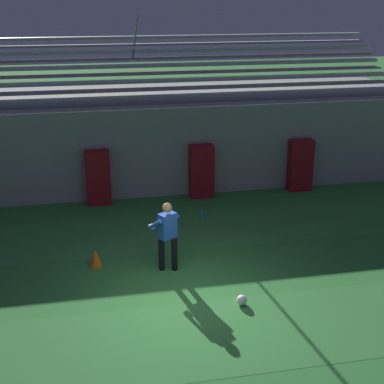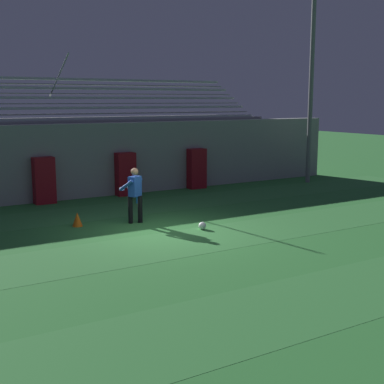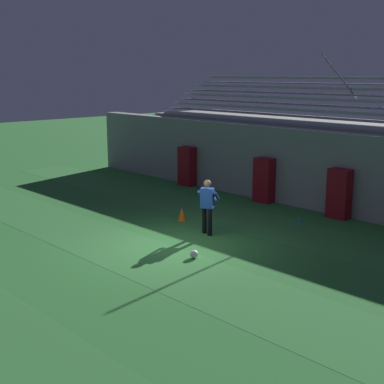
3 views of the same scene
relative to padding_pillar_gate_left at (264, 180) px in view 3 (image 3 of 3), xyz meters
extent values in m
plane|color=#2D7533|center=(1.58, -5.95, -0.83)|extent=(80.00, 80.00, 0.00)
cube|color=#337A38|center=(1.58, -7.17, -0.83)|extent=(28.00, 2.39, 0.01)
cube|color=#337A38|center=(1.58, -2.40, -0.83)|extent=(28.00, 2.39, 0.01)
cube|color=gray|center=(1.58, 0.55, 0.57)|extent=(24.00, 0.60, 2.80)
cube|color=maroon|center=(0.00, 0.00, 0.00)|extent=(0.74, 0.44, 1.67)
cube|color=maroon|center=(3.17, 0.00, 0.00)|extent=(0.74, 0.44, 1.67)
cube|color=maroon|center=(-4.19, 0.00, 0.00)|extent=(0.74, 0.44, 1.67)
cube|color=gray|center=(1.58, 2.90, 0.62)|extent=(18.00, 3.90, 2.90)
cube|color=#A8AAB2|center=(1.58, 1.30, 2.12)|extent=(17.10, 0.36, 0.10)
cube|color=gray|center=(1.58, 1.10, 1.89)|extent=(17.10, 0.60, 0.04)
cube|color=#A8AAB2|center=(1.58, 2.00, 2.52)|extent=(17.10, 0.36, 0.10)
cube|color=gray|center=(1.58, 1.80, 2.29)|extent=(17.10, 0.60, 0.04)
cube|color=#A8AAB2|center=(1.58, 2.70, 2.92)|extent=(17.10, 0.36, 0.10)
cube|color=gray|center=(1.58, 2.50, 2.69)|extent=(17.10, 0.60, 0.04)
cube|color=#A8AAB2|center=(1.58, 3.40, 3.32)|extent=(17.10, 0.36, 0.10)
cube|color=gray|center=(1.58, 3.20, 3.09)|extent=(17.10, 0.60, 0.04)
cube|color=#A8AAB2|center=(1.58, 4.10, 3.72)|extent=(17.10, 0.36, 0.10)
cube|color=gray|center=(1.58, 3.90, 3.49)|extent=(17.10, 0.60, 0.04)
cylinder|color=#A8AAB2|center=(1.47, 2.45, 3.77)|extent=(0.06, 2.63, 1.65)
cylinder|color=black|center=(1.29, -4.45, -0.42)|extent=(0.19, 0.19, 0.82)
cylinder|color=black|center=(1.58, -4.51, -0.42)|extent=(0.19, 0.19, 0.82)
cube|color=#234CB2|center=(1.43, -4.48, 0.29)|extent=(0.45, 0.40, 0.60)
sphere|color=#A37556|center=(1.43, -4.48, 0.73)|extent=(0.22, 0.22, 0.22)
cylinder|color=#234CB2|center=(1.16, -4.48, 0.34)|extent=(0.31, 0.46, 0.37)
cylinder|color=#234CB2|center=(1.57, -4.24, 0.34)|extent=(0.31, 0.46, 0.37)
cube|color=silver|center=(1.09, -4.28, 0.21)|extent=(0.15, 0.15, 0.08)
cube|color=silver|center=(1.44, -4.08, 0.21)|extent=(0.15, 0.15, 0.08)
sphere|color=white|center=(2.70, -6.25, -0.72)|extent=(0.22, 0.22, 0.22)
cone|color=orange|center=(-0.21, -3.99, -0.62)|extent=(0.30, 0.30, 0.42)
cylinder|color=#1E8CD8|center=(2.82, -1.71, -0.71)|extent=(0.07, 0.07, 0.24)
camera|label=1|loc=(-0.13, -15.39, 5.26)|focal=50.00mm
camera|label=2|loc=(-5.35, -18.79, 2.83)|focal=50.00mm
camera|label=3|loc=(12.24, -15.49, 3.91)|focal=50.00mm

